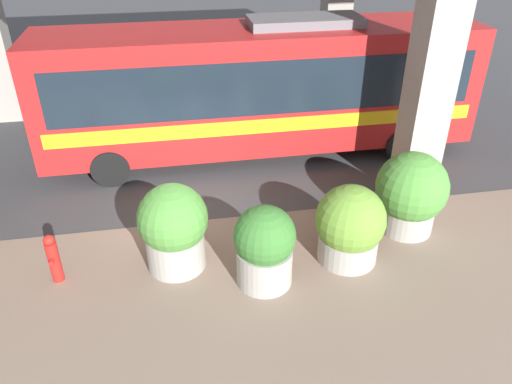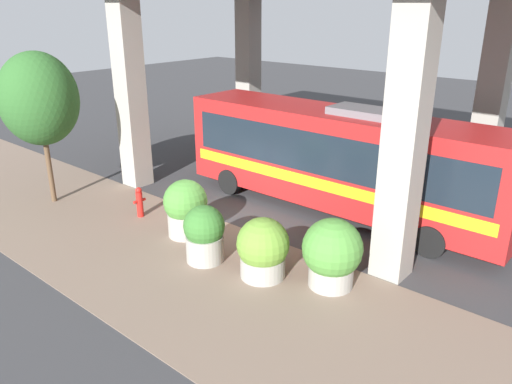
{
  "view_description": "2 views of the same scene",
  "coord_description": "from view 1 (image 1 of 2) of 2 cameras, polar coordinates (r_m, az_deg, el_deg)",
  "views": [
    {
      "loc": [
        -9.79,
        0.28,
        6.7
      ],
      "look_at": [
        -0.36,
        -1.43,
        0.88
      ],
      "focal_mm": 35.0,
      "sensor_mm": 36.0,
      "label": 1
    },
    {
      "loc": [
        -11.22,
        -10.75,
        7.06
      ],
      "look_at": [
        1.17,
        -0.2,
        0.88
      ],
      "focal_mm": 35.0,
      "sensor_mm": 36.0,
      "label": 2
    }
  ],
  "objects": [
    {
      "name": "ground_plane",
      "position": [
        11.87,
        -7.12,
        -3.41
      ],
      "size": [
        80.0,
        80.0,
        0.0
      ],
      "primitive_type": "plane",
      "color": "#38383A",
      "rests_on": "ground"
    },
    {
      "name": "sidewalk_strip",
      "position": [
        9.54,
        -5.78,
        -13.5
      ],
      "size": [
        6.0,
        40.0,
        0.02
      ],
      "color": "#7A6656",
      "rests_on": "ground"
    },
    {
      "name": "bus",
      "position": [
        14.09,
        0.52,
        12.15
      ],
      "size": [
        2.6,
        11.96,
        3.87
      ],
      "color": "#B21E1E",
      "rests_on": "ground"
    },
    {
      "name": "fire_hydrant",
      "position": [
        10.56,
        -22.13,
        -7.04
      ],
      "size": [
        0.47,
        0.23,
        1.1
      ],
      "color": "red",
      "rests_on": "ground"
    },
    {
      "name": "planter_front",
      "position": [
        11.55,
        17.27,
        -0.12
      ],
      "size": [
        1.59,
        1.59,
        1.91
      ],
      "color": "#9E998E",
      "rests_on": "ground"
    },
    {
      "name": "planter_middle",
      "position": [
        10.08,
        -9.39,
        -4.04
      ],
      "size": [
        1.4,
        1.4,
        1.88
      ],
      "color": "#9E998E",
      "rests_on": "ground"
    },
    {
      "name": "planter_back",
      "position": [
        10.37,
        10.68,
        -3.84
      ],
      "size": [
        1.44,
        1.44,
        1.72
      ],
      "color": "#9E998E",
      "rests_on": "ground"
    },
    {
      "name": "planter_extra",
      "position": [
        9.59,
        1.0,
        -6.25
      ],
      "size": [
        1.2,
        1.2,
        1.72
      ],
      "color": "#9E998E",
      "rests_on": "ground"
    }
  ]
}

